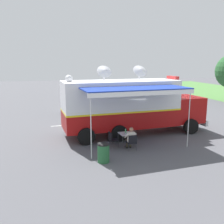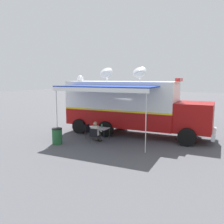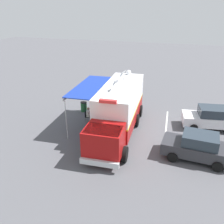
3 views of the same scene
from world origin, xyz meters
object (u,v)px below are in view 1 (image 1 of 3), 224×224
(folding_chair_beside_table, at_px, (112,138))
(trash_bin, at_px, (103,153))
(water_bottle, at_px, (126,131))
(folding_chair_at_table, at_px, (132,141))
(seated_responder, at_px, (131,138))
(folding_table, at_px, (127,134))
(car_behind_truck, at_px, (131,105))
(command_truck, at_px, (132,105))
(car_far_corner, at_px, (76,105))

(folding_chair_beside_table, distance_m, trash_bin, 2.08)
(water_bottle, bearing_deg, folding_chair_beside_table, -77.78)
(folding_chair_at_table, bearing_deg, folding_chair_beside_table, -129.71)
(seated_responder, bearing_deg, folding_table, -177.18)
(water_bottle, relative_size, car_behind_truck, 0.05)
(command_truck, distance_m, car_behind_truck, 6.18)
(folding_chair_beside_table, bearing_deg, folding_table, 93.87)
(trash_bin, height_order, car_behind_truck, car_behind_truck)
(command_truck, relative_size, car_behind_truck, 2.25)
(seated_responder, bearing_deg, folding_chair_beside_table, -122.19)
(seated_responder, bearing_deg, folding_chair_at_table, 4.22)
(command_truck, height_order, folding_table, command_truck)
(command_truck, distance_m, folding_chair_beside_table, 3.24)
(folding_table, xyz_separation_m, folding_chair_beside_table, (0.06, -0.85, -0.16))
(water_bottle, height_order, seated_responder, seated_responder)
(command_truck, bearing_deg, car_behind_truck, 161.73)
(folding_chair_at_table, relative_size, car_behind_truck, 0.20)
(command_truck, bearing_deg, car_far_corner, -157.01)
(folding_chair_at_table, height_order, car_far_corner, car_far_corner)
(water_bottle, relative_size, folding_chair_at_table, 0.26)
(seated_responder, distance_m, trash_bin, 2.22)
(water_bottle, distance_m, car_behind_truck, 8.36)
(water_bottle, distance_m, seated_responder, 0.76)
(folding_table, relative_size, folding_chair_beside_table, 0.98)
(folding_table, relative_size, water_bottle, 3.82)
(command_truck, xyz_separation_m, car_far_corner, (-6.77, -2.87, -1.07))
(folding_chair_at_table, bearing_deg, seated_responder, -175.78)
(trash_bin, bearing_deg, folding_chair_at_table, 122.56)
(car_far_corner, bearing_deg, trash_bin, 0.66)
(folding_table, distance_m, seated_responder, 0.61)
(trash_bin, xyz_separation_m, car_behind_truck, (-9.89, 4.65, 0.42))
(folding_chair_beside_table, xyz_separation_m, trash_bin, (1.88, -0.89, -0.06))
(folding_table, bearing_deg, trash_bin, -41.92)
(folding_table, xyz_separation_m, seated_responder, (0.61, 0.03, -0.02))
(car_far_corner, bearing_deg, car_behind_truck, 78.28)
(car_far_corner, bearing_deg, folding_table, 11.79)
(water_bottle, bearing_deg, folding_chair_at_table, 4.20)
(command_truck, height_order, folding_chair_beside_table, command_truck)
(folding_chair_at_table, height_order, seated_responder, seated_responder)
(trash_bin, relative_size, car_far_corner, 0.20)
(command_truck, bearing_deg, water_bottle, -26.55)
(folding_table, bearing_deg, folding_chair_at_table, 3.15)
(car_far_corner, bearing_deg, folding_chair_beside_table, 6.45)
(folding_table, xyz_separation_m, car_behind_truck, (-7.95, 2.91, 0.21))
(car_behind_truck, height_order, car_far_corner, same)
(car_behind_truck, bearing_deg, folding_table, -20.10)
(folding_chair_beside_table, height_order, seated_responder, seated_responder)
(folding_chair_beside_table, bearing_deg, seated_responder, 57.81)
(car_behind_truck, distance_m, car_far_corner, 4.88)
(folding_table, distance_m, car_far_corner, 9.14)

